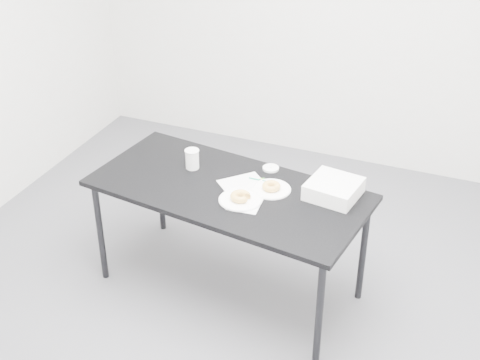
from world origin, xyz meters
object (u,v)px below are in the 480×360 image
at_px(plate_far, 271,189).
at_px(scorecard, 243,184).
at_px(table, 228,196).
at_px(pen, 258,180).
at_px(donut_far, 271,186).
at_px(donut_near, 240,196).
at_px(plate_near, 240,200).
at_px(bakery_box, 334,189).
at_px(coffee_cup, 192,159).

bearing_deg(plate_far, scorecard, -178.60).
xyz_separation_m(table, pen, (0.13, 0.14, 0.06)).
distance_m(table, donut_far, 0.26).
bearing_deg(table, donut_near, -32.56).
xyz_separation_m(plate_near, bakery_box, (0.46, 0.24, 0.04)).
distance_m(scorecard, donut_near, 0.18).
bearing_deg(bakery_box, donut_near, -143.61).
height_order(table, scorecard, scorecard).
bearing_deg(bakery_box, donut_far, -159.80).
bearing_deg(donut_far, scorecard, -178.60).
relative_size(plate_far, donut_far, 2.13).
height_order(plate_near, bakery_box, bakery_box).
relative_size(plate_near, bakery_box, 0.89).
xyz_separation_m(scorecard, donut_near, (0.06, -0.17, 0.03)).
height_order(donut_near, bakery_box, bakery_box).
xyz_separation_m(table, plate_near, (0.11, -0.10, 0.06)).
bearing_deg(plate_far, pen, 147.17).
xyz_separation_m(donut_far, bakery_box, (0.34, 0.07, 0.02)).
relative_size(pen, bakery_box, 0.43).
bearing_deg(pen, coffee_cup, -178.37).
xyz_separation_m(table, donut_far, (0.23, 0.08, 0.08)).
bearing_deg(scorecard, donut_near, -28.48).
xyz_separation_m(table, donut_near, (0.11, -0.10, 0.08)).
relative_size(scorecard, bakery_box, 0.92).
relative_size(table, bakery_box, 6.15).
relative_size(donut_near, coffee_cup, 0.94).
bearing_deg(pen, scorecard, -134.48).
height_order(plate_near, donut_near, donut_near).
bearing_deg(bakery_box, plate_near, -143.61).
bearing_deg(coffee_cup, table, -24.59).
height_order(table, donut_near, donut_near).
distance_m(plate_far, bakery_box, 0.35).
bearing_deg(table, scorecard, 58.33).
bearing_deg(coffee_cup, pen, 1.28).
bearing_deg(bakery_box, coffee_cup, -170.62).
height_order(plate_far, donut_far, donut_far).
distance_m(pen, bakery_box, 0.45).
relative_size(table, scorecard, 6.71).
height_order(donut_near, donut_far, donut_near).
distance_m(coffee_cup, bakery_box, 0.87).
distance_m(pen, plate_near, 0.24).
bearing_deg(coffee_cup, plate_far, -6.26).
bearing_deg(plate_near, coffee_cup, 150.31).
distance_m(scorecard, plate_far, 0.17).
height_order(scorecard, pen, pen).
bearing_deg(scorecard, table, -86.29).
bearing_deg(scorecard, coffee_cup, -146.65).
xyz_separation_m(donut_near, donut_far, (0.12, 0.17, -0.00)).
xyz_separation_m(plate_near, plate_far, (0.12, 0.17, -0.00)).
distance_m(donut_near, coffee_cup, 0.47).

